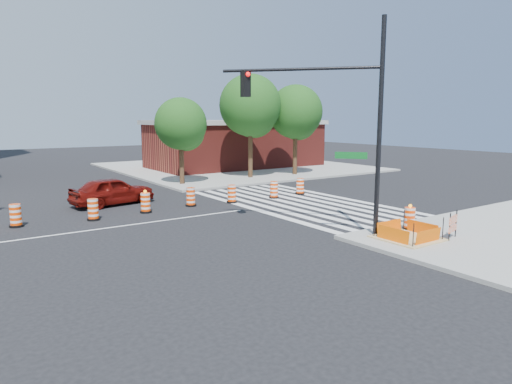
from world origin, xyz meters
TOP-DOWN VIEW (x-y plane):
  - ground at (0.00, 0.00)m, footprint 120.00×120.00m
  - sidewalk_ne at (18.00, 18.00)m, footprint 22.00×22.00m
  - crosswalk_east at (10.95, 0.00)m, footprint 6.75×13.50m
  - lane_centerline at (0.00, 0.00)m, footprint 14.00×0.12m
  - excavation_pit at (9.00, -9.00)m, footprint 2.20×2.20m
  - brick_storefront at (18.00, 18.00)m, footprint 16.50×8.50m
  - red_coupe at (2.00, 5.37)m, footprint 4.84×2.63m
  - signal_pole_se at (7.29, -6.52)m, footprint 4.36×4.87m
  - pit_drum at (10.24, -8.12)m, footprint 0.56×0.56m
  - barricade at (10.41, -9.99)m, footprint 0.89×0.30m
  - tree_north_c at (8.41, 9.86)m, footprint 3.71×3.67m
  - tree_north_d at (14.50, 10.16)m, footprint 4.82×4.82m
  - tree_north_e at (18.66, 9.68)m, footprint 4.42×4.42m
  - median_drum_3 at (-3.20, 2.52)m, footprint 0.60×0.60m
  - median_drum_4 at (0.01, 1.96)m, footprint 0.60×0.60m
  - median_drum_5 at (2.70, 2.23)m, footprint 0.60×0.60m
  - median_drum_6 at (5.39, 2.49)m, footprint 0.60×0.60m
  - median_drum_7 at (7.79, 2.10)m, footprint 0.60×0.60m
  - median_drum_8 at (10.66, 1.92)m, footprint 0.60×0.60m
  - median_drum_9 at (12.90, 2.13)m, footprint 0.60×0.60m

SIDE VIEW (x-z plane):
  - ground at x=0.00m, z-range 0.00..0.00m
  - lane_centerline at x=0.00m, z-range 0.00..0.01m
  - crosswalk_east at x=10.95m, z-range 0.00..0.01m
  - sidewalk_ne at x=18.00m, z-range 0.00..0.15m
  - excavation_pit at x=9.00m, z-range -0.23..0.67m
  - median_drum_3 at x=-3.20m, z-range -0.03..0.99m
  - median_drum_4 at x=0.01m, z-range -0.03..0.99m
  - median_drum_6 at x=5.39m, z-range -0.03..0.99m
  - median_drum_7 at x=7.79m, z-range -0.03..0.99m
  - median_drum_8 at x=10.66m, z-range -0.03..0.99m
  - median_drum_9 at x=12.90m, z-range -0.03..0.99m
  - median_drum_5 at x=2.70m, z-range -0.10..1.08m
  - pit_drum at x=10.24m, z-range 0.06..1.15m
  - barricade at x=10.41m, z-range 0.20..1.28m
  - red_coupe at x=2.00m, z-range 0.00..1.56m
  - brick_storefront at x=18.00m, z-range 0.02..4.62m
  - tree_north_c at x=8.41m, z-range 1.07..7.30m
  - tree_north_e at x=18.66m, z-range 1.29..8.81m
  - signal_pole_se at x=7.29m, z-range 0.95..9.40m
  - tree_north_d at x=14.50m, z-range 1.41..9.60m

